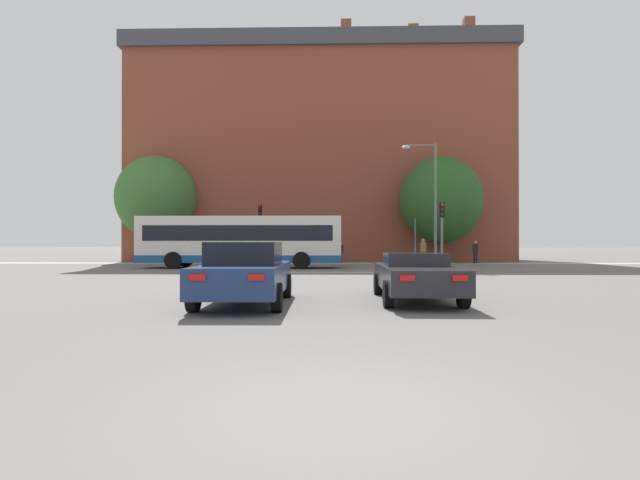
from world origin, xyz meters
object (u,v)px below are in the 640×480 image
at_px(bus_crossing_lead, 241,240).
at_px(street_lamp_junction, 430,192).
at_px(traffic_light_near_right, 442,224).
at_px(pedestrian_waiting, 423,249).
at_px(car_saloon_left, 246,273).
at_px(pedestrian_walking_west, 475,250).
at_px(pedestrian_walking_east, 341,251).
at_px(car_roadster_right, 416,276).
at_px(traffic_light_far_left, 260,224).
at_px(traffic_light_far_right, 415,223).

relative_size(bus_crossing_lead, street_lamp_junction, 1.65).
xyz_separation_m(traffic_light_near_right, pedestrian_waiting, (0.92, 10.32, -1.37)).
bearing_deg(car_saloon_left, street_lamp_junction, 64.27).
bearing_deg(car_saloon_left, pedestrian_walking_west, 62.11).
height_order(pedestrian_waiting, pedestrian_walking_east, pedestrian_waiting).
distance_m(car_roadster_right, traffic_light_far_left, 24.51).
relative_size(traffic_light_far_right, street_lamp_junction, 0.61).
xyz_separation_m(car_saloon_left, traffic_light_near_right, (7.75, 13.60, 1.69)).
height_order(car_roadster_right, traffic_light_far_left, traffic_light_far_left).
relative_size(car_roadster_right, pedestrian_waiting, 2.66).
height_order(bus_crossing_lead, street_lamp_junction, street_lamp_junction).
height_order(traffic_light_far_right, street_lamp_junction, street_lamp_junction).
bearing_deg(traffic_light_far_left, pedestrian_walking_east, 14.21).
xyz_separation_m(bus_crossing_lead, pedestrian_waiting, (12.05, 6.17, -0.57)).
distance_m(car_roadster_right, traffic_light_near_right, 13.31).
height_order(bus_crossing_lead, traffic_light_far_right, traffic_light_far_right).
bearing_deg(car_saloon_left, traffic_light_far_right, 70.33).
distance_m(traffic_light_near_right, traffic_light_far_left, 15.17).
relative_size(bus_crossing_lead, traffic_light_near_right, 3.33).
height_order(car_roadster_right, pedestrian_walking_east, pedestrian_walking_east).
bearing_deg(traffic_light_far_left, car_roadster_right, -72.29).
bearing_deg(pedestrian_walking_west, traffic_light_far_left, -154.06).
bearing_deg(traffic_light_far_left, traffic_light_near_right, -44.01).
height_order(car_saloon_left, car_roadster_right, car_saloon_left).
bearing_deg(street_lamp_junction, traffic_light_far_left, 146.01).
bearing_deg(traffic_light_near_right, pedestrian_walking_east, 112.56).
distance_m(traffic_light_far_right, traffic_light_far_left, 11.26).
bearing_deg(car_roadster_right, bus_crossing_lead, 115.11).
distance_m(car_saloon_left, car_roadster_right, 4.37).
distance_m(car_roadster_right, traffic_light_far_right, 23.49).
distance_m(bus_crossing_lead, traffic_light_far_left, 6.50).
xyz_separation_m(traffic_light_far_left, pedestrian_walking_west, (15.88, 0.93, -1.91)).
distance_m(car_saloon_left, traffic_light_far_right, 25.37).
bearing_deg(car_saloon_left, traffic_light_far_left, 96.47).
bearing_deg(traffic_light_far_right, car_saloon_left, -108.71).
height_order(car_saloon_left, street_lamp_junction, street_lamp_junction).
relative_size(bus_crossing_lead, traffic_light_far_right, 2.71).
relative_size(car_roadster_right, traffic_light_near_right, 1.35).
bearing_deg(car_roadster_right, pedestrian_walking_west, 71.44).
xyz_separation_m(car_saloon_left, pedestrian_walking_west, (12.73, 25.07, 0.21)).
bearing_deg(bus_crossing_lead, pedestrian_walking_west, 114.41).
bearing_deg(car_roadster_right, car_saloon_left, -167.61).
bearing_deg(traffic_light_near_right, pedestrian_waiting, 84.93).
bearing_deg(traffic_light_far_right, bus_crossing_lead, -151.69).
distance_m(traffic_light_far_right, pedestrian_walking_east, 5.98).
height_order(traffic_light_near_right, street_lamp_junction, street_lamp_junction).
height_order(car_saloon_left, bus_crossing_lead, bus_crossing_lead).
bearing_deg(pedestrian_waiting, car_saloon_left, -108.79).
bearing_deg(pedestrian_waiting, bus_crossing_lead, -151.76).
relative_size(street_lamp_junction, pedestrian_walking_east, 4.61).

